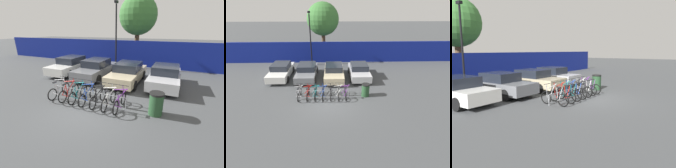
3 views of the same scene
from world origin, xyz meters
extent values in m
plane|color=#424447|center=(0.00, 0.00, 0.00)|extent=(120.00, 120.00, 0.00)
cube|color=navy|center=(0.00, 9.50, 1.26)|extent=(36.00, 0.16, 2.51)
cylinder|color=gray|center=(-0.43, 0.68, 0.55)|extent=(4.08, 0.04, 0.04)
cylinder|color=gray|center=(-2.47, 0.68, 0.28)|extent=(0.04, 0.04, 0.55)
cylinder|color=gray|center=(1.61, 0.68, 0.28)|extent=(0.04, 0.04, 0.55)
torus|color=black|center=(-2.22, 0.00, 0.33)|extent=(0.06, 0.66, 0.66)
torus|color=black|center=(-2.22, 1.05, 0.33)|extent=(0.06, 0.66, 0.66)
cylinder|color=#B7B7BC|center=(-2.22, 0.68, 0.65)|extent=(0.60, 0.04, 0.76)
cylinder|color=#B7B7BC|center=(-2.22, 0.63, 0.96)|extent=(0.68, 0.04, 0.16)
cylinder|color=#B7B7BC|center=(-2.22, 0.35, 0.59)|extent=(0.14, 0.04, 0.63)
cylinder|color=#B7B7BC|center=(-2.22, 0.15, 0.61)|extent=(0.32, 0.03, 0.58)
cylinder|color=#B7B7BC|center=(-2.22, 0.20, 0.31)|extent=(0.40, 0.03, 0.08)
cylinder|color=#B7B7BC|center=(-2.22, 1.01, 0.68)|extent=(0.12, 0.04, 0.69)
cylinder|color=black|center=(-2.22, 0.97, 1.04)|extent=(0.52, 0.03, 0.03)
cube|color=black|center=(-2.22, 0.25, 0.93)|extent=(0.10, 0.22, 0.05)
torus|color=black|center=(-1.55, 0.00, 0.33)|extent=(0.06, 0.66, 0.66)
torus|color=black|center=(-1.55, 1.05, 0.33)|extent=(0.06, 0.66, 0.66)
cylinder|color=red|center=(-1.55, 0.68, 0.65)|extent=(0.60, 0.04, 0.76)
cylinder|color=red|center=(-1.55, 0.63, 0.96)|extent=(0.68, 0.04, 0.16)
cylinder|color=red|center=(-1.55, 0.35, 0.59)|extent=(0.14, 0.04, 0.63)
cylinder|color=red|center=(-1.55, 0.15, 0.61)|extent=(0.32, 0.03, 0.58)
cylinder|color=red|center=(-1.55, 0.20, 0.31)|extent=(0.40, 0.03, 0.08)
cylinder|color=red|center=(-1.55, 1.01, 0.68)|extent=(0.12, 0.04, 0.69)
cylinder|color=black|center=(-1.55, 0.97, 1.04)|extent=(0.52, 0.03, 0.03)
cube|color=black|center=(-1.55, 0.25, 0.93)|extent=(0.10, 0.22, 0.05)
torus|color=black|center=(-0.96, 0.00, 0.33)|extent=(0.06, 0.66, 0.66)
torus|color=black|center=(-0.96, 1.05, 0.33)|extent=(0.06, 0.66, 0.66)
cylinder|color=#197A7F|center=(-0.96, 0.68, 0.65)|extent=(0.60, 0.04, 0.76)
cylinder|color=#197A7F|center=(-0.96, 0.63, 0.96)|extent=(0.68, 0.04, 0.16)
cylinder|color=#197A7F|center=(-0.96, 0.35, 0.59)|extent=(0.14, 0.04, 0.63)
cylinder|color=#197A7F|center=(-0.96, 0.15, 0.61)|extent=(0.32, 0.03, 0.58)
cylinder|color=#197A7F|center=(-0.96, 0.20, 0.31)|extent=(0.40, 0.03, 0.08)
cylinder|color=#197A7F|center=(-0.96, 1.01, 0.68)|extent=(0.12, 0.04, 0.69)
cylinder|color=black|center=(-0.96, 0.97, 1.04)|extent=(0.52, 0.03, 0.03)
cube|color=black|center=(-0.96, 0.25, 0.93)|extent=(0.10, 0.22, 0.05)
torus|color=black|center=(-0.38, 0.00, 0.33)|extent=(0.06, 0.66, 0.66)
torus|color=black|center=(-0.38, 1.05, 0.33)|extent=(0.06, 0.66, 0.66)
cylinder|color=#284CB7|center=(-0.38, 0.68, 0.65)|extent=(0.60, 0.04, 0.76)
cylinder|color=#284CB7|center=(-0.38, 0.63, 0.96)|extent=(0.68, 0.04, 0.16)
cylinder|color=#284CB7|center=(-0.38, 0.35, 0.59)|extent=(0.14, 0.04, 0.63)
cylinder|color=#284CB7|center=(-0.38, 0.15, 0.61)|extent=(0.32, 0.03, 0.58)
cylinder|color=#284CB7|center=(-0.38, 0.20, 0.31)|extent=(0.40, 0.03, 0.08)
cylinder|color=#284CB7|center=(-0.38, 1.01, 0.68)|extent=(0.12, 0.04, 0.69)
cylinder|color=black|center=(-0.38, 0.97, 1.04)|extent=(0.52, 0.03, 0.03)
cube|color=black|center=(-0.38, 0.25, 0.93)|extent=(0.10, 0.22, 0.05)
torus|color=black|center=(0.22, 0.00, 0.33)|extent=(0.06, 0.66, 0.66)
torus|color=black|center=(0.22, 1.05, 0.33)|extent=(0.06, 0.66, 0.66)
cylinder|color=black|center=(0.22, 0.68, 0.65)|extent=(0.60, 0.04, 0.76)
cylinder|color=black|center=(0.22, 0.63, 0.96)|extent=(0.68, 0.04, 0.16)
cylinder|color=black|center=(0.22, 0.35, 0.59)|extent=(0.14, 0.04, 0.63)
cylinder|color=black|center=(0.22, 0.15, 0.61)|extent=(0.32, 0.03, 0.58)
cylinder|color=black|center=(0.22, 0.20, 0.31)|extent=(0.40, 0.03, 0.08)
cylinder|color=black|center=(0.22, 1.01, 0.68)|extent=(0.12, 0.04, 0.69)
cylinder|color=black|center=(0.22, 0.97, 1.04)|extent=(0.52, 0.03, 0.03)
cube|color=black|center=(0.22, 0.25, 0.93)|extent=(0.10, 0.22, 0.05)
torus|color=black|center=(0.81, 0.00, 0.33)|extent=(0.06, 0.66, 0.66)
torus|color=black|center=(0.81, 1.05, 0.33)|extent=(0.06, 0.66, 0.66)
cylinder|color=silver|center=(0.81, 0.68, 0.65)|extent=(0.60, 0.04, 0.76)
cylinder|color=silver|center=(0.81, 0.63, 0.96)|extent=(0.68, 0.04, 0.16)
cylinder|color=silver|center=(0.81, 0.35, 0.59)|extent=(0.14, 0.04, 0.63)
cylinder|color=silver|center=(0.81, 0.15, 0.61)|extent=(0.32, 0.03, 0.58)
cylinder|color=silver|center=(0.81, 0.20, 0.31)|extent=(0.40, 0.03, 0.08)
cylinder|color=silver|center=(0.81, 1.01, 0.68)|extent=(0.12, 0.04, 0.69)
cylinder|color=black|center=(0.81, 0.97, 1.04)|extent=(0.52, 0.03, 0.03)
cube|color=black|center=(0.81, 0.25, 0.93)|extent=(0.10, 0.22, 0.05)
torus|color=black|center=(1.36, 0.00, 0.33)|extent=(0.06, 0.66, 0.66)
torus|color=black|center=(1.36, 1.05, 0.33)|extent=(0.06, 0.66, 0.66)
cylinder|color=#752D99|center=(1.36, 0.68, 0.65)|extent=(0.60, 0.04, 0.76)
cylinder|color=#752D99|center=(1.36, 0.63, 0.96)|extent=(0.68, 0.04, 0.16)
cylinder|color=#752D99|center=(1.36, 0.35, 0.59)|extent=(0.14, 0.04, 0.63)
cylinder|color=#752D99|center=(1.36, 0.15, 0.61)|extent=(0.32, 0.03, 0.58)
cylinder|color=#752D99|center=(1.36, 0.20, 0.31)|extent=(0.40, 0.03, 0.08)
cylinder|color=#752D99|center=(1.36, 1.01, 0.68)|extent=(0.12, 0.04, 0.69)
cylinder|color=black|center=(1.36, 0.97, 1.04)|extent=(0.52, 0.03, 0.03)
cube|color=black|center=(1.36, 0.25, 0.93)|extent=(0.10, 0.22, 0.05)
cube|color=silver|center=(-4.68, 4.75, 0.57)|extent=(1.80, 4.39, 0.62)
cube|color=#1E232D|center=(-4.68, 4.86, 1.14)|extent=(1.58, 2.02, 0.52)
cylinder|color=black|center=(-5.53, 6.02, 0.32)|extent=(0.20, 0.64, 0.64)
cylinder|color=black|center=(-3.82, 6.02, 0.32)|extent=(0.20, 0.64, 0.64)
cylinder|color=black|center=(-5.53, 3.48, 0.32)|extent=(0.20, 0.64, 0.64)
cylinder|color=black|center=(-3.82, 3.48, 0.32)|extent=(0.20, 0.64, 0.64)
cube|color=slate|center=(-2.12, 4.52, 0.57)|extent=(1.80, 4.36, 0.62)
cube|color=#1E232D|center=(-2.12, 4.63, 1.14)|extent=(1.58, 2.00, 0.52)
cylinder|color=black|center=(-2.98, 5.78, 0.32)|extent=(0.20, 0.64, 0.64)
cylinder|color=black|center=(-1.27, 5.78, 0.32)|extent=(0.20, 0.64, 0.64)
cylinder|color=black|center=(-2.98, 3.25, 0.32)|extent=(0.20, 0.64, 0.64)
cylinder|color=black|center=(-1.27, 3.25, 0.32)|extent=(0.20, 0.64, 0.64)
cube|color=#C1B28E|center=(0.50, 4.30, 0.57)|extent=(1.80, 4.32, 0.62)
cube|color=#1E232D|center=(0.50, 4.41, 1.14)|extent=(1.58, 1.99, 0.52)
cylinder|color=black|center=(-0.35, 5.55, 0.32)|extent=(0.20, 0.64, 0.64)
cylinder|color=black|center=(1.36, 5.55, 0.32)|extent=(0.20, 0.64, 0.64)
cylinder|color=black|center=(-0.35, 3.05, 0.32)|extent=(0.20, 0.64, 0.64)
cylinder|color=black|center=(1.36, 3.05, 0.32)|extent=(0.20, 0.64, 0.64)
cube|color=#B7B7BC|center=(2.96, 4.49, 0.57)|extent=(1.80, 4.06, 0.62)
cube|color=#1E232D|center=(2.96, 4.59, 1.14)|extent=(1.58, 1.87, 0.52)
cylinder|color=black|center=(2.11, 5.66, 0.32)|extent=(0.20, 0.64, 0.64)
cylinder|color=black|center=(3.82, 5.66, 0.32)|extent=(0.20, 0.64, 0.64)
cylinder|color=black|center=(2.11, 3.31, 0.32)|extent=(0.20, 0.64, 0.64)
cylinder|color=black|center=(3.82, 3.31, 0.32)|extent=(0.20, 0.64, 0.64)
cylinder|color=black|center=(-2.07, 8.50, 2.85)|extent=(0.14, 0.14, 5.71)
cube|color=black|center=(-2.07, 8.50, 5.86)|extent=(0.24, 0.44, 0.20)
cylinder|color=#234728|center=(2.96, 0.73, 0.47)|extent=(0.60, 0.60, 0.95)
cylinder|color=black|center=(2.96, 0.73, 0.99)|extent=(0.63, 0.63, 0.08)
cylinder|color=brown|center=(-0.75, 11.30, 1.72)|extent=(0.47, 0.47, 3.44)
sphere|color=#387033|center=(-0.75, 11.30, 4.93)|extent=(3.95, 3.95, 3.95)
camera|label=1|loc=(3.51, -5.35, 3.54)|focal=24.00mm
camera|label=2|loc=(0.43, -11.47, 6.80)|focal=28.00mm
camera|label=3|loc=(-10.69, -5.80, 2.72)|focal=35.00mm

